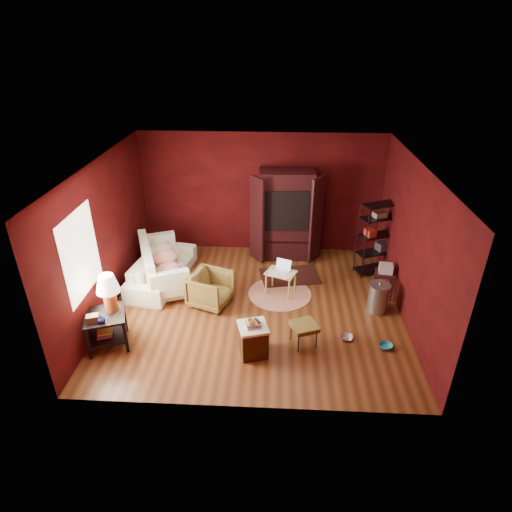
{
  "coord_description": "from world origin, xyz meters",
  "views": [
    {
      "loc": [
        0.39,
        -6.84,
        4.78
      ],
      "look_at": [
        0.0,
        0.2,
        1.0
      ],
      "focal_mm": 30.0,
      "sensor_mm": 36.0,
      "label": 1
    }
  ],
  "objects_px": {
    "laptop_desk": "(281,274)",
    "sofa": "(162,264)",
    "wire_shelving": "(377,236)",
    "armchair": "(210,288)",
    "hamper": "(253,339)",
    "tv_armoire": "(286,214)",
    "side_table": "(107,304)"
  },
  "relations": [
    {
      "from": "laptop_desk",
      "to": "sofa",
      "type": "bearing_deg",
      "value": -164.67
    },
    {
      "from": "laptop_desk",
      "to": "wire_shelving",
      "type": "bearing_deg",
      "value": 48.42
    },
    {
      "from": "armchair",
      "to": "wire_shelving",
      "type": "height_order",
      "value": "wire_shelving"
    },
    {
      "from": "armchair",
      "to": "hamper",
      "type": "relative_size",
      "value": 1.16
    },
    {
      "from": "tv_armoire",
      "to": "wire_shelving",
      "type": "bearing_deg",
      "value": -20.58
    },
    {
      "from": "armchair",
      "to": "hamper",
      "type": "height_order",
      "value": "armchair"
    },
    {
      "from": "armchair",
      "to": "tv_armoire",
      "type": "height_order",
      "value": "tv_armoire"
    },
    {
      "from": "hamper",
      "to": "side_table",
      "type": "bearing_deg",
      "value": 175.96
    },
    {
      "from": "tv_armoire",
      "to": "wire_shelving",
      "type": "relative_size",
      "value": 1.29
    },
    {
      "from": "side_table",
      "to": "wire_shelving",
      "type": "height_order",
      "value": "wire_shelving"
    },
    {
      "from": "tv_armoire",
      "to": "side_table",
      "type": "bearing_deg",
      "value": -134.07
    },
    {
      "from": "hamper",
      "to": "tv_armoire",
      "type": "height_order",
      "value": "tv_armoire"
    },
    {
      "from": "side_table",
      "to": "hamper",
      "type": "distance_m",
      "value": 2.47
    },
    {
      "from": "side_table",
      "to": "armchair",
      "type": "bearing_deg",
      "value": 39.06
    },
    {
      "from": "armchair",
      "to": "wire_shelving",
      "type": "relative_size",
      "value": 0.46
    },
    {
      "from": "armchair",
      "to": "wire_shelving",
      "type": "xyz_separation_m",
      "value": [
        3.38,
        1.43,
        0.51
      ]
    },
    {
      "from": "armchair",
      "to": "wire_shelving",
      "type": "bearing_deg",
      "value": -47.02
    },
    {
      "from": "armchair",
      "to": "side_table",
      "type": "distance_m",
      "value": 1.98
    },
    {
      "from": "laptop_desk",
      "to": "wire_shelving",
      "type": "height_order",
      "value": "wire_shelving"
    },
    {
      "from": "sofa",
      "to": "wire_shelving",
      "type": "height_order",
      "value": "wire_shelving"
    },
    {
      "from": "armchair",
      "to": "side_table",
      "type": "xyz_separation_m",
      "value": [
        -1.51,
        -1.22,
        0.4
      ]
    },
    {
      "from": "hamper",
      "to": "armchair",
      "type": "bearing_deg",
      "value": 123.1
    },
    {
      "from": "sofa",
      "to": "laptop_desk",
      "type": "xyz_separation_m",
      "value": [
        2.5,
        -0.32,
        0.03
      ]
    },
    {
      "from": "sofa",
      "to": "laptop_desk",
      "type": "relative_size",
      "value": 2.92
    },
    {
      "from": "side_table",
      "to": "sofa",
      "type": "bearing_deg",
      "value": 79.58
    },
    {
      "from": "tv_armoire",
      "to": "laptop_desk",
      "type": "bearing_deg",
      "value": -95.4
    },
    {
      "from": "armchair",
      "to": "laptop_desk",
      "type": "relative_size",
      "value": 1.04
    },
    {
      "from": "armchair",
      "to": "tv_armoire",
      "type": "xyz_separation_m",
      "value": [
        1.44,
        2.08,
        0.71
      ]
    },
    {
      "from": "sofa",
      "to": "wire_shelving",
      "type": "distance_m",
      "value": 4.59
    },
    {
      "from": "hamper",
      "to": "laptop_desk",
      "type": "height_order",
      "value": "laptop_desk"
    },
    {
      "from": "wire_shelving",
      "to": "laptop_desk",
      "type": "bearing_deg",
      "value": -177.78
    },
    {
      "from": "laptop_desk",
      "to": "tv_armoire",
      "type": "height_order",
      "value": "tv_armoire"
    }
  ]
}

